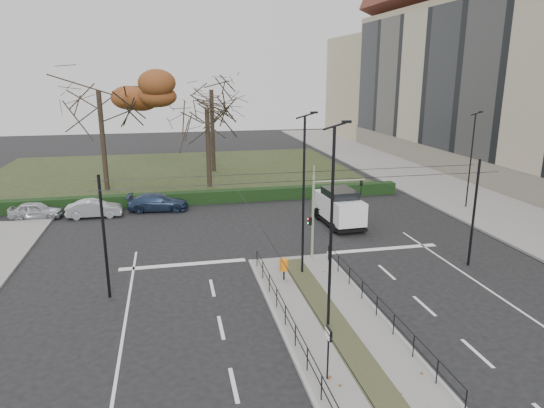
{
  "coord_description": "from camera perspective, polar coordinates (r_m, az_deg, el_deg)",
  "views": [
    {
      "loc": [
        -6.44,
        -20.42,
        10.38
      ],
      "look_at": [
        -0.47,
        7.47,
        2.66
      ],
      "focal_mm": 32.0,
      "sensor_mm": 36.0,
      "label": 1
    }
  ],
  "objects": [
    {
      "name": "ground",
      "position": [
        23.79,
        4.96,
        -10.79
      ],
      "size": [
        140.0,
        140.0,
        0.0
      ],
      "primitive_type": "plane",
      "color": "black",
      "rests_on": "ground"
    },
    {
      "name": "median_island",
      "position": [
        21.65,
        6.94,
        -13.42
      ],
      "size": [
        4.4,
        15.0,
        0.14
      ],
      "primitive_type": "cube",
      "color": "slate",
      "rests_on": "ground"
    },
    {
      "name": "sidewalk_east",
      "position": [
        50.03,
        17.48,
        2.54
      ],
      "size": [
        8.0,
        90.0,
        0.14
      ],
      "primitive_type": "cube",
      "color": "slate",
      "rests_on": "ground"
    },
    {
      "name": "park",
      "position": [
        53.43,
        -11.41,
        3.69
      ],
      "size": [
        38.0,
        26.0,
        0.1
      ],
      "primitive_type": "cube",
      "color": "#222D16",
      "rests_on": "ground"
    },
    {
      "name": "hedge",
      "position": [
        40.25,
        -11.09,
        0.64
      ],
      "size": [
        38.0,
        1.0,
        1.0
      ],
      "primitive_type": "cube",
      "color": "black",
      "rests_on": "ground"
    },
    {
      "name": "apartment_block",
      "position": [
        56.16,
        26.5,
        13.62
      ],
      "size": [
        13.09,
        52.1,
        21.64
      ],
      "color": "tan",
      "rests_on": "ground"
    },
    {
      "name": "median_railing",
      "position": [
        21.15,
        7.11,
        -11.38
      ],
      "size": [
        4.14,
        13.24,
        0.92
      ],
      "color": "black",
      "rests_on": "median_island"
    },
    {
      "name": "catenary",
      "position": [
        23.99,
        4.02,
        -1.76
      ],
      "size": [
        20.0,
        34.0,
        6.0
      ],
      "color": "black",
      "rests_on": "ground"
    },
    {
      "name": "traffic_light",
      "position": [
        27.19,
        5.42,
        -0.77
      ],
      "size": [
        3.29,
        1.88,
        4.84
      ],
      "color": "gray",
      "rests_on": "median_island"
    },
    {
      "name": "litter_bin",
      "position": [
        24.85,
        1.42,
        -7.19
      ],
      "size": [
        0.44,
        0.44,
        1.12
      ],
      "color": "black",
      "rests_on": "median_island"
    },
    {
      "name": "info_panel",
      "position": [
        17.14,
        6.65,
        -15.55
      ],
      "size": [
        0.11,
        0.5,
        1.94
      ],
      "color": "black",
      "rests_on": "median_island"
    },
    {
      "name": "streetlamp_median_near",
      "position": [
        19.46,
        7.04,
        -2.65
      ],
      "size": [
        0.71,
        0.15,
        8.52
      ],
      "color": "black",
      "rests_on": "median_island"
    },
    {
      "name": "streetlamp_median_far",
      "position": [
        24.76,
        3.77,
        1.2
      ],
      "size": [
        0.7,
        0.14,
        8.43
      ],
      "color": "black",
      "rests_on": "median_island"
    },
    {
      "name": "streetlamp_sidewalk",
      "position": [
        40.64,
        22.37,
        4.87
      ],
      "size": [
        0.62,
        0.13,
        7.46
      ],
      "color": "black",
      "rests_on": "sidewalk_east"
    },
    {
      "name": "parked_car_first",
      "position": [
        39.58,
        -26.02,
        -0.68
      ],
      "size": [
        3.81,
        1.7,
        1.27
      ],
      "primitive_type": "imported",
      "rotation": [
        0.0,
        0.0,
        1.52
      ],
      "color": "#A7AAAE",
      "rests_on": "ground"
    },
    {
      "name": "parked_car_second",
      "position": [
        38.35,
        -20.16,
        -0.51
      ],
      "size": [
        3.97,
        1.4,
        1.31
      ],
      "primitive_type": "imported",
      "rotation": [
        0.0,
        0.0,
        1.57
      ],
      "color": "#A7AAAE",
      "rests_on": "ground"
    },
    {
      "name": "parked_car_third",
      "position": [
        38.74,
        -13.27,
        0.21
      ],
      "size": [
        4.82,
        2.42,
        1.34
      ],
      "primitive_type": "imported",
      "rotation": [
        0.0,
        0.0,
        1.45
      ],
      "color": "#1F2E4A",
      "rests_on": "ground"
    },
    {
      "name": "white_van",
      "position": [
        34.29,
        7.93,
        -0.3
      ],
      "size": [
        2.43,
        5.04,
        2.59
      ],
      "color": "silver",
      "rests_on": "ground"
    },
    {
      "name": "rust_tree",
      "position": [
        45.58,
        -19.76,
        12.46
      ],
      "size": [
        10.88,
        10.88,
        11.63
      ],
      "color": "black",
      "rests_on": "park"
    },
    {
      "name": "bare_tree_center",
      "position": [
        52.35,
        -7.14,
        12.51
      ],
      "size": [
        6.15,
        6.15,
        11.46
      ],
      "color": "black",
      "rests_on": "park"
    },
    {
      "name": "bare_tree_near",
      "position": [
        45.04,
        -7.63,
        10.35
      ],
      "size": [
        6.92,
        6.92,
        9.5
      ],
      "color": "black",
      "rests_on": "park"
    }
  ]
}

